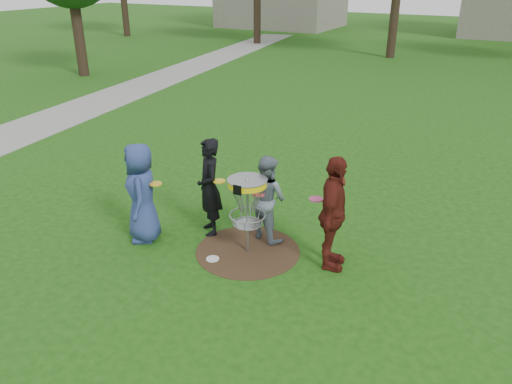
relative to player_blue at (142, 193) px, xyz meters
The scene contains 10 objects.
ground 2.10m from the player_blue, 14.04° to the left, with size 100.00×100.00×0.00m, color #19470F.
dirt_patch 2.10m from the player_blue, 14.04° to the left, with size 1.80×1.80×0.01m, color #47331E.
concrete_path 11.78m from the player_blue, 133.94° to the left, with size 2.20×40.00×0.02m, color #9E9E99.
player_blue is the anchor object (origin of this frame).
player_black 1.18m from the player_blue, 39.80° to the left, with size 0.65×0.43×1.79m, color black.
player_grey 2.18m from the player_blue, 29.14° to the left, with size 0.76×0.59×1.56m, color slate.
player_maroon 3.32m from the player_blue, 12.03° to the left, with size 1.11×0.46×1.90m, color #581B14.
disc_on_grass 1.70m from the player_blue, ahead, with size 0.22×0.22×0.02m, color white.
disc_golf_basket 1.91m from the player_blue, 14.02° to the left, with size 0.66×0.67×1.38m.
held_discs 1.67m from the player_blue, 19.01° to the left, with size 2.92×0.93×0.22m.
Camera 1 is at (3.61, -6.48, 4.46)m, focal length 35.00 mm.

